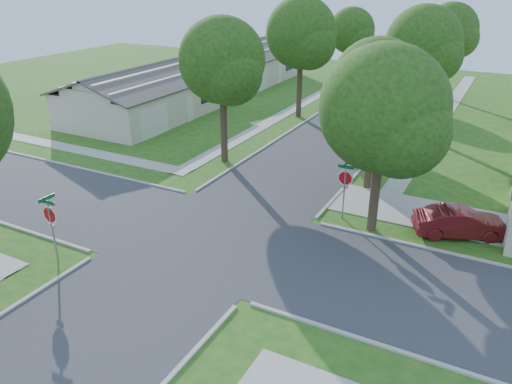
{
  "coord_description": "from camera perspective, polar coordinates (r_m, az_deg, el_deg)",
  "views": [
    {
      "loc": [
        11.2,
        -16.85,
        11.27
      ],
      "look_at": [
        1.1,
        2.35,
        1.6
      ],
      "focal_mm": 35.0,
      "sensor_mm": 36.0,
      "label": 1
    }
  ],
  "objects": [
    {
      "name": "house_nw_far",
      "position": [
        56.75,
        -1.36,
        14.11
      ],
      "size": [
        8.42,
        13.6,
        4.23
      ],
      "color": "beige",
      "rests_on": "ground"
    },
    {
      "name": "sidewalk_ne",
      "position": [
        44.59,
        20.47,
        7.89
      ],
      "size": [
        1.2,
        40.0,
        0.04
      ],
      "primitive_type": "cube",
      "color": "#9E9B91",
      "rests_on": "ground"
    },
    {
      "name": "driveway",
      "position": [
        26.66,
        18.01,
        -2.19
      ],
      "size": [
        8.8,
        3.6,
        0.05
      ],
      "primitive_type": "cube",
      "color": "#9E9B91",
      "rests_on": "ground"
    },
    {
      "name": "stop_sign_sw",
      "position": [
        22.04,
        -22.46,
        -2.72
      ],
      "size": [
        1.05,
        0.8,
        2.98
      ],
      "color": "gray",
      "rests_on": "ground"
    },
    {
      "name": "tree_e_far",
      "position": [
        51.54,
        21.36,
        16.58
      ],
      "size": [
        5.17,
        5.0,
        8.72
      ],
      "color": "#38281C",
      "rests_on": "ground"
    },
    {
      "name": "sidewalk_nw",
      "position": [
        47.56,
        5.71,
        10.22
      ],
      "size": [
        1.2,
        40.0,
        0.04
      ],
      "primitive_type": "cube",
      "color": "#9E9B91",
      "rests_on": "ground"
    },
    {
      "name": "tree_e_mid",
      "position": [
        38.73,
        18.64,
        15.38
      ],
      "size": [
        5.59,
        5.4,
        9.21
      ],
      "color": "#38281C",
      "rests_on": "ground"
    },
    {
      "name": "tree_ne_corner",
      "position": [
        22.34,
        14.48,
        8.54
      ],
      "size": [
        5.8,
        5.6,
        8.66
      ],
      "color": "#38281C",
      "rests_on": "ground"
    },
    {
      "name": "road_ns",
      "position": [
        23.16,
        -5.13,
        -5.19
      ],
      "size": [
        7.0,
        100.0,
        0.02
      ],
      "primitive_type": "cube",
      "color": "#333335",
      "rests_on": "ground"
    },
    {
      "name": "ground",
      "position": [
        23.16,
        -5.13,
        -5.2
      ],
      "size": [
        100.0,
        100.0,
        0.0
      ],
      "primitive_type": "plane",
      "color": "#245818",
      "rests_on": "ground"
    },
    {
      "name": "tree_e_near",
      "position": [
        27.24,
        13.73,
        11.43
      ],
      "size": [
        4.97,
        4.8,
        8.28
      ],
      "color": "#38281C",
      "rests_on": "ground"
    },
    {
      "name": "house_nw_near",
      "position": [
        43.0,
        -12.6,
        10.34
      ],
      "size": [
        8.42,
        13.6,
        4.23
      ],
      "color": "beige",
      "rests_on": "ground"
    },
    {
      "name": "tree_w_mid",
      "position": [
        41.32,
        5.26,
        17.28
      ],
      "size": [
        5.8,
        5.6,
        9.56
      ],
      "color": "#38281C",
      "rests_on": "ground"
    },
    {
      "name": "tree_w_near",
      "position": [
        30.76,
        -3.8,
        14.33
      ],
      "size": [
        5.38,
        5.2,
        8.97
      ],
      "color": "#38281C",
      "rests_on": "ground"
    },
    {
      "name": "car_curb_west",
      "position": [
        55.72,
        12.56,
        12.42
      ],
      "size": [
        2.09,
        4.25,
        1.19
      ],
      "primitive_type": "imported",
      "rotation": [
        0.0,
        0.0,
        3.03
      ],
      "color": "black",
      "rests_on": "ground"
    },
    {
      "name": "stop_sign_ne",
      "position": [
        24.33,
        10.15,
        1.31
      ],
      "size": [
        1.05,
        0.8,
        2.98
      ],
      "color": "gray",
      "rests_on": "ground"
    },
    {
      "name": "tree_w_far",
      "position": [
        53.58,
        10.9,
        17.44
      ],
      "size": [
        4.76,
        4.6,
        8.04
      ],
      "color": "#38281C",
      "rests_on": "ground"
    },
    {
      "name": "car_driveway",
      "position": [
        24.76,
        22.31,
        -3.24
      ],
      "size": [
        4.38,
        2.97,
        1.37
      ],
      "primitive_type": "imported",
      "rotation": [
        0.0,
        0.0,
        1.98
      ],
      "color": "#5E1313",
      "rests_on": "ground"
    },
    {
      "name": "car_curb_east",
      "position": [
        48.61,
        17.9,
        10.25
      ],
      "size": [
        1.91,
        3.9,
        1.28
      ],
      "primitive_type": "imported",
      "rotation": [
        0.0,
        0.0,
        -0.11
      ],
      "color": "black",
      "rests_on": "ground"
    }
  ]
}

